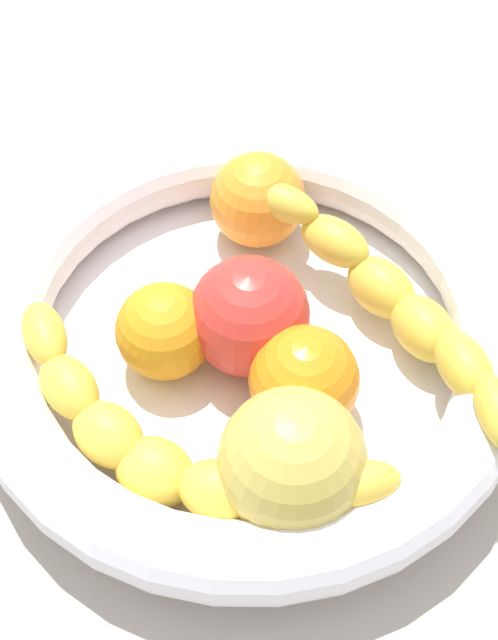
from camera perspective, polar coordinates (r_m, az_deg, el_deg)
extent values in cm
cube|color=#B0A697|center=(54.60, 0.00, -3.86)|extent=(120.00, 120.00, 3.00)
cylinder|color=white|center=(52.70, 0.00, -2.49)|extent=(28.08, 28.08, 1.59)
torus|color=white|center=(50.45, 0.00, -0.70)|extent=(30.84, 30.84, 3.95)
ellipsoid|color=yellow|center=(49.38, -12.66, -0.86)|extent=(4.69, 4.43, 2.26)
ellipsoid|color=yellow|center=(47.98, -11.17, -4.11)|extent=(4.97, 4.27, 2.66)
ellipsoid|color=yellow|center=(46.90, -8.77, -7.10)|extent=(4.81, 3.96, 3.07)
ellipsoid|color=yellow|center=(46.24, -5.57, -9.60)|extent=(4.23, 3.48, 3.47)
ellipsoid|color=yellow|center=(44.90, -1.81, -10.65)|extent=(4.81, 3.94, 3.07)
ellipsoid|color=yellow|center=(44.10, 2.44, -10.87)|extent=(4.96, 4.26, 2.66)
ellipsoid|color=yellow|center=(43.87, 6.80, -10.14)|extent=(4.70, 4.42, 2.26)
ellipsoid|color=gold|center=(48.85, 13.31, -2.82)|extent=(5.14, 4.91, 2.60)
ellipsoid|color=gold|center=(51.22, 10.86, -0.52)|extent=(5.46, 4.94, 3.06)
ellipsoid|color=gold|center=(52.65, 8.24, 2.05)|extent=(5.32, 4.47, 3.06)
ellipsoid|color=gold|center=(53.18, 5.38, 4.92)|extent=(4.94, 3.42, 2.60)
ellipsoid|color=gold|center=(53.62, 2.16, 7.35)|extent=(4.58, 2.25, 2.14)
sphere|color=orange|center=(47.56, 3.46, -3.76)|extent=(5.84, 5.84, 5.84)
sphere|color=orange|center=(49.76, -5.30, -0.69)|extent=(5.41, 5.41, 5.41)
sphere|color=orange|center=(55.73, 0.54, 7.52)|extent=(5.84, 5.84, 5.84)
sphere|color=red|center=(49.24, -0.40, 0.07)|extent=(6.69, 6.69, 6.69)
sphere|color=#D6BA4F|center=(44.25, 2.71, -8.82)|extent=(7.30, 7.30, 7.30)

